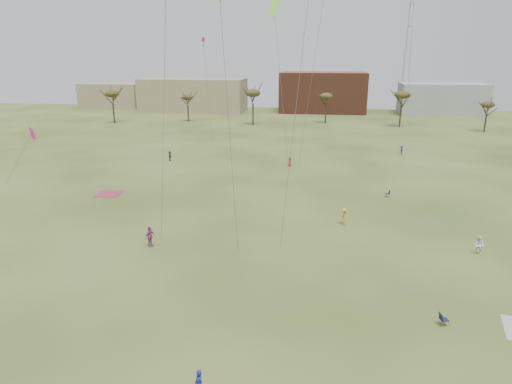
# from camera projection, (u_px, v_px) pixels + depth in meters

# --- Properties ---
(ground) EXTENTS (260.00, 260.00, 0.00)m
(ground) POSITION_uv_depth(u_px,v_px,m) (228.00, 332.00, 27.85)
(ground) COLOR #334816
(ground) RESTS_ON ground
(flyer_near_right) EXTENTS (0.67, 0.66, 1.56)m
(flyer_near_right) POSITION_uv_depth(u_px,v_px,m) (199.00, 384.00, 22.24)
(flyer_near_right) COLOR navy
(flyer_near_right) RESTS_ON ground
(flyer_mid_b) EXTENTS (0.75, 1.19, 1.77)m
(flyer_mid_b) POSITION_uv_depth(u_px,v_px,m) (344.00, 216.00, 45.43)
(flyer_mid_b) COLOR gold
(flyer_mid_b) RESTS_ON ground
(spectator_mid_d) EXTENTS (0.79, 1.22, 1.93)m
(spectator_mid_d) POSITION_uv_depth(u_px,v_px,m) (150.00, 237.00, 40.10)
(spectator_mid_d) COLOR #9F429C
(spectator_mid_d) RESTS_ON ground
(spectator_mid_e) EXTENTS (1.05, 1.01, 1.70)m
(spectator_mid_e) POSITION_uv_depth(u_px,v_px,m) (479.00, 245.00, 38.51)
(spectator_mid_e) COLOR white
(spectator_mid_e) RESTS_ON ground
(flyer_far_a) EXTENTS (1.12, 1.54, 1.61)m
(flyer_far_a) POSITION_uv_depth(u_px,v_px,m) (170.00, 156.00, 73.78)
(flyer_far_a) COLOR #206137
(flyer_far_a) RESTS_ON ground
(flyer_far_b) EXTENTS (0.81, 0.85, 1.46)m
(flyer_far_b) POSITION_uv_depth(u_px,v_px,m) (290.00, 162.00, 70.00)
(flyer_far_b) COLOR #A7331C
(flyer_far_b) RESTS_ON ground
(flyer_far_c) EXTENTS (0.82, 1.13, 1.57)m
(flyer_far_c) POSITION_uv_depth(u_px,v_px,m) (401.00, 150.00, 78.52)
(flyer_far_c) COLOR navy
(flyer_far_c) RESTS_ON ground
(blanket_plum) EXTENTS (3.28, 3.28, 0.03)m
(blanket_plum) POSITION_uv_depth(u_px,v_px,m) (109.00, 194.00, 55.93)
(blanket_plum) COLOR #9B2F4E
(blanket_plum) RESTS_ON ground
(camp_chair_center) EXTENTS (0.64, 0.61, 0.87)m
(camp_chair_center) POSITION_uv_depth(u_px,v_px,m) (443.00, 322.00, 28.44)
(camp_chair_center) COLOR #132036
(camp_chair_center) RESTS_ON ground
(camp_chair_right) EXTENTS (0.60, 0.56, 0.87)m
(camp_chair_right) POSITION_uv_depth(u_px,v_px,m) (387.00, 195.00, 54.57)
(camp_chair_right) COLOR #131D35
(camp_chair_right) RESTS_ON ground
(kites_aloft) EXTENTS (74.66, 73.33, 27.07)m
(kites_aloft) POSITION_uv_depth(u_px,v_px,m) (270.00, 3.00, 43.90)
(kites_aloft) COLOR red
(kites_aloft) RESTS_ON ground
(tree_line) EXTENTS (117.44, 49.32, 8.91)m
(tree_line) POSITION_uv_depth(u_px,v_px,m) (287.00, 100.00, 101.16)
(tree_line) COLOR #3A2B1E
(tree_line) RESTS_ON ground
(building_tan) EXTENTS (32.00, 14.00, 10.00)m
(building_tan) POSITION_uv_depth(u_px,v_px,m) (194.00, 95.00, 140.25)
(building_tan) COLOR #937F60
(building_tan) RESTS_ON ground
(building_brick) EXTENTS (26.00, 16.00, 12.00)m
(building_brick) POSITION_uv_depth(u_px,v_px,m) (323.00, 92.00, 139.10)
(building_brick) COLOR brown
(building_brick) RESTS_ON ground
(building_grey) EXTENTS (24.00, 12.00, 9.00)m
(building_grey) POSITION_uv_depth(u_px,v_px,m) (442.00, 99.00, 132.74)
(building_grey) COLOR gray
(building_grey) RESTS_ON ground
(building_tan_west) EXTENTS (20.00, 12.00, 8.00)m
(building_tan_west) POSITION_uv_depth(u_px,v_px,m) (114.00, 95.00, 151.38)
(building_tan_west) COLOR #937F60
(building_tan_west) RESTS_ON ground
(radio_tower) EXTENTS (1.51, 1.72, 41.00)m
(radio_tower) POSITION_uv_depth(u_px,v_px,m) (407.00, 48.00, 136.53)
(radio_tower) COLOR #9EA3A8
(radio_tower) RESTS_ON ground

